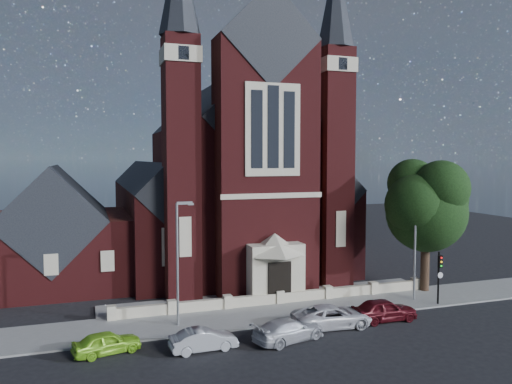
# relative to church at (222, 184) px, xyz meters

# --- Properties ---
(ground) EXTENTS (120.00, 120.00, 0.00)m
(ground) POSITION_rel_church_xyz_m (0.00, -7.94, -8.19)
(ground) COLOR black
(ground) RESTS_ON ground
(pavement_strip) EXTENTS (60.00, 5.00, 0.12)m
(pavement_strip) POSITION_rel_church_xyz_m (0.00, -18.44, -8.19)
(pavement_strip) COLOR slate
(pavement_strip) RESTS_ON ground
(forecourt_paving) EXTENTS (26.00, 3.00, 0.14)m
(forecourt_paving) POSITION_rel_church_xyz_m (0.00, -14.44, -8.19)
(forecourt_paving) COLOR slate
(forecourt_paving) RESTS_ON ground
(forecourt_wall) EXTENTS (24.00, 0.40, 0.90)m
(forecourt_wall) POSITION_rel_church_xyz_m (0.00, -16.44, -8.19)
(forecourt_wall) COLOR #B8AD92
(forecourt_wall) RESTS_ON ground
(church) EXTENTS (20.01, 34.90, 29.20)m
(church) POSITION_rel_church_xyz_m (0.00, 0.00, 0.00)
(church) COLOR #4E1415
(church) RESTS_ON ground
(parish_hall) EXTENTS (12.00, 12.20, 10.24)m
(parish_hall) POSITION_rel_church_xyz_m (-16.00, -4.94, -4.17)
(parish_hall) COLOR #4E1415
(parish_hall) RESTS_ON ground
(street_tree) EXTENTS (6.40, 6.60, 10.70)m
(street_tree) POSITION_rel_church_xyz_m (12.60, -17.23, -1.23)
(street_tree) COLOR black
(street_tree) RESTS_ON ground
(street_lamp_left) EXTENTS (1.16, 0.22, 8.09)m
(street_lamp_left) POSITION_rel_church_xyz_m (-7.91, -18.94, -3.59)
(street_lamp_left) COLOR gray
(street_lamp_left) RESTS_ON ground
(street_lamp_right) EXTENTS (1.16, 0.22, 8.09)m
(street_lamp_right) POSITION_rel_church_xyz_m (10.09, -18.94, -3.59)
(street_lamp_right) COLOR gray
(street_lamp_right) RESTS_ON ground
(traffic_signal) EXTENTS (0.28, 0.42, 4.00)m
(traffic_signal) POSITION_rel_church_xyz_m (11.00, -20.52, -5.60)
(traffic_signal) COLOR black
(traffic_signal) RESTS_ON ground
(car_lime_van) EXTENTS (3.96, 2.32, 1.27)m
(car_lime_van) POSITION_rel_church_xyz_m (-12.51, -22.09, -7.55)
(car_lime_van) COLOR #8CD42A
(car_lime_van) RESTS_ON ground
(car_silver_a) EXTENTS (3.88, 1.54, 1.26)m
(car_silver_a) POSITION_rel_church_xyz_m (-7.33, -23.37, -7.56)
(car_silver_a) COLOR #A1A3A8
(car_silver_a) RESTS_ON ground
(car_silver_b) EXTENTS (4.96, 3.12, 1.34)m
(car_silver_b) POSITION_rel_church_xyz_m (-2.21, -23.54, -7.52)
(car_silver_b) COLOR #B3B4BB
(car_silver_b) RESTS_ON ground
(car_white_suv) EXTENTS (5.30, 2.64, 1.44)m
(car_white_suv) POSITION_rel_church_xyz_m (1.37, -22.22, -7.46)
(car_white_suv) COLOR silver
(car_white_suv) RESTS_ON ground
(car_dark_red) EXTENTS (4.47, 1.87, 1.51)m
(car_dark_red) POSITION_rel_church_xyz_m (5.22, -22.22, -7.43)
(car_dark_red) COLOR #4D0D14
(car_dark_red) RESTS_ON ground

